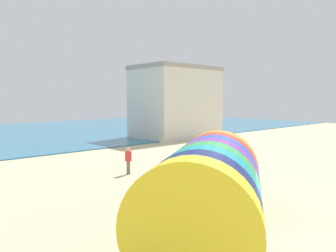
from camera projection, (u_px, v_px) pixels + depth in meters
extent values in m
cylinder|color=yellow|center=(191.00, 229.00, 7.83)|extent=(2.69, 3.41, 3.46)
cylinder|color=navy|center=(197.00, 216.00, 8.75)|extent=(2.69, 3.41, 3.46)
cylinder|color=teal|center=(202.00, 205.00, 9.66)|extent=(2.69, 3.41, 3.46)
cylinder|color=green|center=(206.00, 195.00, 10.57)|extent=(2.69, 3.41, 3.46)
cylinder|color=purple|center=(210.00, 188.00, 11.48)|extent=(2.69, 3.41, 3.46)
cylinder|color=blue|center=(213.00, 181.00, 12.40)|extent=(2.69, 3.41, 3.46)
cylinder|color=red|center=(215.00, 176.00, 13.31)|extent=(2.69, 3.41, 3.46)
cylinder|color=orange|center=(218.00, 171.00, 14.22)|extent=(2.69, 3.41, 3.46)
cylinder|color=black|center=(219.00, 168.00, 14.70)|extent=(1.80, 2.69, 3.18)
cylinder|color=#726651|center=(235.00, 191.00, 15.74)|extent=(0.24, 0.24, 0.83)
cube|color=#338C4C|center=(236.00, 176.00, 15.68)|extent=(0.38, 0.25, 0.62)
sphere|color=#9E7051|center=(236.00, 167.00, 15.64)|extent=(0.22, 0.22, 0.22)
cylinder|color=#726651|center=(209.00, 164.00, 22.40)|extent=(0.24, 0.24, 0.85)
cube|color=#2D4CA5|center=(209.00, 153.00, 22.34)|extent=(0.42, 0.39, 0.64)
sphere|color=tan|center=(209.00, 146.00, 22.30)|extent=(0.23, 0.23, 0.23)
cylinder|color=#726651|center=(128.00, 168.00, 21.07)|extent=(0.24, 0.24, 0.86)
cube|color=red|center=(128.00, 156.00, 21.01)|extent=(0.31, 0.41, 0.64)
sphere|color=beige|center=(128.00, 149.00, 20.97)|extent=(0.23, 0.23, 0.23)
cylinder|color=#726651|center=(217.00, 176.00, 18.72)|extent=(0.24, 0.24, 0.89)
cube|color=#2D4CA5|center=(217.00, 163.00, 18.65)|extent=(0.41, 0.32, 0.66)
sphere|color=beige|center=(217.00, 154.00, 18.61)|extent=(0.24, 0.24, 0.24)
cube|color=silver|center=(176.00, 104.00, 41.60)|extent=(10.22, 6.97, 8.43)
cube|color=gray|center=(176.00, 69.00, 41.23)|extent=(10.43, 7.11, 0.50)
cube|color=red|center=(253.00, 200.00, 15.20)|extent=(0.62, 0.63, 0.36)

